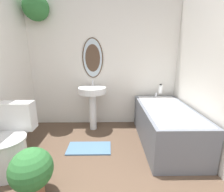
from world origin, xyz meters
The scene contains 7 objects.
wall_back centered at (-0.17, 2.56, 1.33)m, with size 2.79×0.41×2.40m.
toilet centered at (-1.06, 1.22, 0.32)m, with size 0.43×0.59×0.77m.
pedestal_sink centered at (-0.20, 2.27, 0.61)m, with size 0.48×0.48×0.88m.
bathtub centered at (0.95, 1.78, 0.29)m, with size 0.73×1.44×0.64m.
shampoo_bottle centered at (1.02, 2.39, 0.72)m, with size 0.07×0.07×0.17m.
potted_plant centered at (-0.63, 0.82, 0.29)m, with size 0.39×0.39×0.51m.
bath_mat centered at (-0.20, 1.62, 0.01)m, with size 0.62×0.33×0.02m.
Camera 1 is at (0.10, -0.47, 1.36)m, focal length 26.00 mm.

